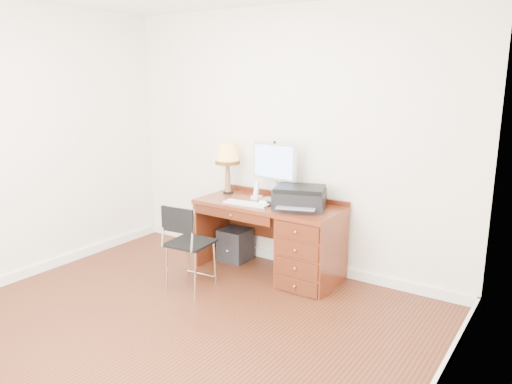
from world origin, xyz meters
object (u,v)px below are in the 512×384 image
Objects in this scene: phone at (256,194)px; equipment_box at (235,245)px; printer at (300,198)px; desk at (296,240)px; monitor at (274,165)px; leg_lamp at (227,157)px; chair at (186,238)px.

equipment_box is (-0.31, 0.04, -0.63)m from phone.
phone is (-0.54, 0.05, -0.05)m from printer.
desk is 8.14× the size of phone.
monitor is 3.21× the size of phone.
desk is 2.73× the size of leg_lamp.
desk is at bearing -6.78° from leg_lamp.
chair is (-0.80, -0.77, -0.35)m from printer.
desk is at bearing 39.29° from chair.
leg_lamp is 0.55m from phone.
desk is at bearing -15.36° from monitor.
leg_lamp is 0.98m from equipment_box.
desk is at bearing 0.89° from phone.
phone is at bearing 174.12° from desk.
leg_lamp is at bearing 173.22° from desk.
chair reaches higher than equipment_box.
printer is 1.01m from leg_lamp.
printer is 1.63× the size of equipment_box.
printer is at bearing -6.67° from leg_lamp.
chair is at bearing -155.39° from printer.
printer reaches higher than desk.
equipment_box is at bearing -7.88° from leg_lamp.
desk is 4.22× the size of equipment_box.
chair is at bearing -87.82° from equipment_box.
monitor is 1.02× the size of printer.
phone is at bearing -7.89° from leg_lamp.
monitor is 0.48m from printer.
desk is 1.19m from leg_lamp.
phone is 0.52× the size of equipment_box.
monitor reaches higher than leg_lamp.
monitor reaches higher than phone.
monitor is 1.08× the size of leg_lamp.
printer is 1.09m from equipment_box.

